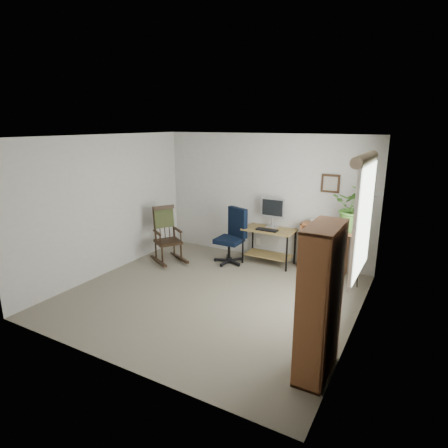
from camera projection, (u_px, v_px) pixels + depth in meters
The scene contains 18 objects.
floor at pixel (211, 295), 5.79m from camera, with size 4.20×4.00×0.00m, color gray.
ceiling at pixel (210, 136), 5.17m from camera, with size 4.20×4.00×0.00m, color silver.
wall_back at pixel (265, 197), 7.17m from camera, with size 4.20×0.00×2.40m, color beige.
wall_front at pixel (109, 264), 3.79m from camera, with size 4.20×0.00×2.40m, color beige.
wall_left at pixel (107, 206), 6.47m from camera, with size 0.00×4.00×2.40m, color beige.
wall_right at pixel (360, 242), 4.49m from camera, with size 0.00×4.00×2.40m, color beige.
window at pixel (363, 220), 4.71m from camera, with size 0.12×1.20×1.50m, color white, non-canonical shape.
desk at pixel (269, 246), 7.02m from camera, with size 0.94×0.52×0.68m, color olive, non-canonical shape.
monitor at pixel (273, 213), 6.98m from camera, with size 0.46×0.16×0.56m, color #B1B0B5, non-canonical shape.
keyboard at pixel (267, 230), 6.83m from camera, with size 0.40×0.15×0.03m, color black.
office_chair at pixel (229, 236), 7.01m from camera, with size 0.58×0.58×1.06m, color black, non-canonical shape.
rocking_chair at pixel (168, 234), 7.08m from camera, with size 0.56×0.93×1.08m, color black, non-canonical shape.
low_bookshelf at pixel (324, 248), 6.63m from camera, with size 0.82×0.27×0.86m, color #955531, non-canonical shape.
tall_bookshelf at pixel (320, 302), 3.80m from camera, with size 0.31×0.72×1.63m, color #955531, non-canonical shape.
plant_stand at pixel (351, 258), 5.93m from camera, with size 0.28×0.28×1.03m, color black, non-canonical shape.
spider_plant at pixel (358, 184), 5.63m from camera, with size 1.69×1.88×1.46m, color #3A6824.
potted_plant_small at pixel (342, 224), 6.38m from camera, with size 0.13×0.24×0.11m, color #3A6824.
framed_picture at pixel (330, 184), 6.46m from camera, with size 0.32×0.04×0.32m, color black, non-canonical shape.
Camera 1 is at (2.75, -4.54, 2.58)m, focal length 30.00 mm.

